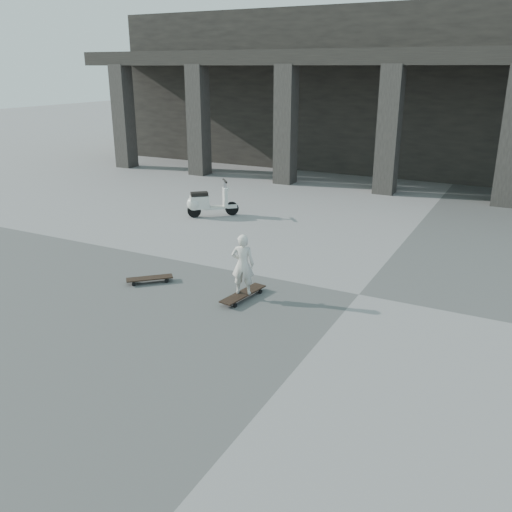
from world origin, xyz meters
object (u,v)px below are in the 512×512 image
at_px(longboard, 243,294).
at_px(scooter, 204,203).
at_px(child, 243,264).
at_px(skateboard_spare, 150,279).

relative_size(longboard, scooter, 0.94).
height_order(longboard, child, child).
relative_size(child, scooter, 0.94).
relative_size(longboard, child, 1.00).
height_order(longboard, skateboard_spare, longboard).
distance_m(longboard, child, 0.57).
bearing_deg(child, longboard, -64.68).
bearing_deg(child, scooter, -70.22).
height_order(skateboard_spare, scooter, scooter).
height_order(longboard, scooter, scooter).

